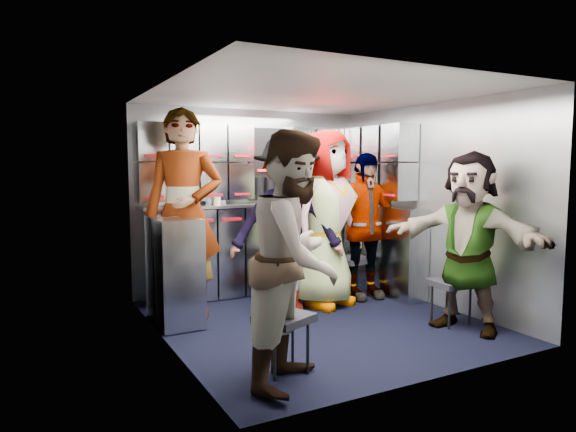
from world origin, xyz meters
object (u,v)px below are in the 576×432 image
jump_seat_mid_right (353,262)px  attendant_arc_b (287,225)px  jump_seat_mid_left (279,264)px  attendant_standing (184,214)px  jump_seat_near_left (284,321)px  attendant_arc_e (468,241)px  attendant_arc_d (363,226)px  jump_seat_near_right (451,285)px  attendant_arc_c (326,219)px  jump_seat_center (317,268)px  attendant_arc_a (296,258)px

jump_seat_mid_right → attendant_arc_b: size_ratio=0.24×
jump_seat_mid_left → attendant_standing: (-0.96, 0.09, 0.56)m
jump_seat_near_left → attendant_arc_e: 1.92m
jump_seat_near_left → attendant_arc_d: attendant_arc_d is taller
jump_seat_mid_left → attendant_arc_e: 1.87m
jump_seat_mid_right → attendant_arc_b: 1.12m
attendant_standing → jump_seat_near_right: bearing=-6.9°
attendant_arc_b → jump_seat_mid_left: bearing=111.9°
jump_seat_near_right → attendant_standing: 2.58m
attendant_arc_b → attendant_arc_c: 0.46m
attendant_arc_b → jump_seat_mid_right: bearing=35.6°
jump_seat_center → attendant_arc_b: (-0.46, -0.18, 0.52)m
jump_seat_mid_left → jump_seat_mid_right: bearing=3.3°
jump_seat_near_left → attendant_standing: (-0.23, 1.62, 0.63)m
jump_seat_near_left → attendant_arc_a: 0.51m
jump_seat_mid_right → attendant_arc_a: bearing=-134.0°
jump_seat_mid_right → attendant_arc_b: attendant_arc_b is taller
jump_seat_near_right → attendant_standing: bearing=147.2°
attendant_arc_b → attendant_arc_e: bearing=-26.1°
jump_seat_mid_left → attendant_arc_b: attendant_arc_b is taller
attendant_arc_c → attendant_arc_e: size_ratio=1.15×
jump_seat_mid_left → attendant_arc_d: (0.97, -0.12, 0.36)m
jump_seat_mid_right → attendant_arc_e: (0.17, -1.50, 0.42)m
attendant_standing → attendant_arc_c: 1.45m
attendant_standing → attendant_arc_c: bearing=15.1°
attendant_arc_d → attendant_arc_e: size_ratio=1.00×
jump_seat_mid_left → attendant_standing: bearing=174.6°
attendant_arc_a → attendant_arc_d: size_ratio=1.06×
jump_seat_mid_left → attendant_arc_c: size_ratio=0.28×
jump_seat_near_right → jump_seat_mid_left: bearing=132.0°
jump_seat_center → attendant_arc_c: bearing=-90.0°
attendant_arc_d → jump_seat_near_right: bearing=-77.4°
jump_seat_mid_left → jump_seat_mid_right: size_ratio=1.22×
jump_seat_mid_right → jump_seat_mid_left: bearing=-176.7°
attendant_arc_b → attendant_arc_d: bearing=25.3°
jump_seat_mid_right → attendant_standing: size_ratio=0.21×
jump_seat_center → attendant_standing: size_ratio=0.22×
attendant_arc_e → jump_seat_near_left: bearing=-107.7°
jump_seat_center → jump_seat_mid_right: 0.52m
jump_seat_near_left → attendant_arc_c: attendant_arc_c is taller
jump_seat_near_right → attendant_arc_c: bearing=122.0°
jump_seat_mid_left → attendant_arc_d: attendant_arc_d is taller
jump_seat_mid_right → attendant_arc_b: (-0.97, -0.24, 0.50)m
jump_seat_center → attendant_arc_e: bearing=-64.9°
jump_seat_center → attendant_arc_e: 1.65m
attendant_arc_a → attendant_arc_b: bearing=22.7°
jump_seat_near_right → attendant_arc_c: size_ratio=0.23×
jump_seat_near_right → jump_seat_near_left: bearing=-172.1°
jump_seat_mid_left → attendant_standing: attendant_standing is taller
jump_seat_near_right → jump_seat_center: bearing=118.2°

